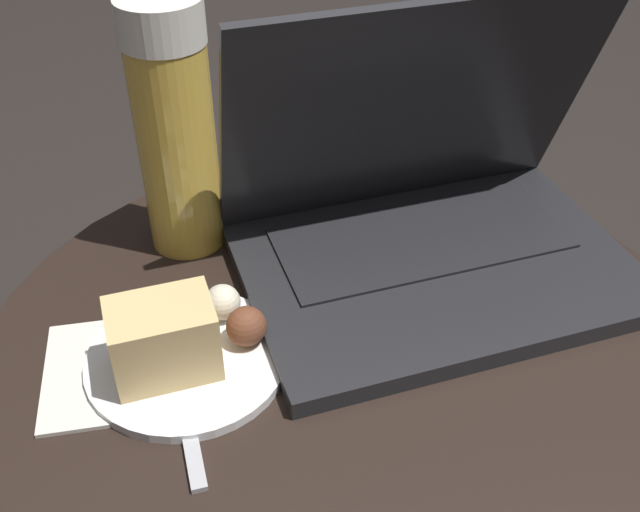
# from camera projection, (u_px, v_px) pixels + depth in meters

# --- Properties ---
(table) EXTENTS (0.64, 0.64, 0.54)m
(table) POSITION_uv_depth(u_px,v_px,m) (344.00, 456.00, 0.75)
(table) COLOR #515156
(table) RESTS_ON ground_plane
(napkin) EXTENTS (0.20, 0.16, 0.00)m
(napkin) POSITION_uv_depth(u_px,v_px,m) (151.00, 364.00, 0.63)
(napkin) COLOR silver
(napkin) RESTS_ON table
(laptop) EXTENTS (0.38, 0.28, 0.26)m
(laptop) POSITION_uv_depth(u_px,v_px,m) (428.00, 216.00, 0.71)
(laptop) COLOR #232326
(laptop) RESTS_ON table
(beer_glass) EXTENTS (0.08, 0.08, 0.25)m
(beer_glass) POSITION_uv_depth(u_px,v_px,m) (175.00, 130.00, 0.70)
(beer_glass) COLOR gold
(beer_glass) RESTS_ON table
(snack_plate) EXTENTS (0.17, 0.17, 0.07)m
(snack_plate) POSITION_uv_depth(u_px,v_px,m) (182.00, 344.00, 0.62)
(snack_plate) COLOR white
(snack_plate) RESTS_ON table
(fork) EXTENTS (0.04, 0.19, 0.00)m
(fork) POSITION_uv_depth(u_px,v_px,m) (179.00, 379.00, 0.62)
(fork) COLOR #B2B2B7
(fork) RESTS_ON table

